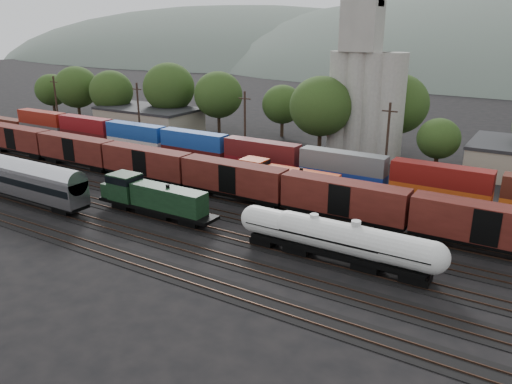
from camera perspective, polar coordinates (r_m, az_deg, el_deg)
The scene contains 13 objects.
ground at distance 60.96m, azimuth -3.00°, elevation -2.79°, with size 600.00×600.00×0.00m, color black.
tracks at distance 60.95m, azimuth -3.00°, elevation -2.75°, with size 180.00×33.20×0.20m.
green_locomotive at distance 61.41m, azimuth -12.03°, elevation -0.50°, with size 16.80×2.96×4.45m.
tank_car_a at distance 49.72m, azimuth 6.58°, elevation -4.74°, with size 16.59×2.97×4.35m.
tank_car_b at distance 48.19m, azimuth 11.23°, elevation -5.63°, with size 17.34×3.10×4.54m.
passenger_coach at distance 72.36m, azimuth -25.78°, elevation 1.66°, with size 24.68×3.04×5.61m.
orange_locomotive at distance 67.40m, azimuth 2.93°, elevation 1.54°, with size 17.31×2.88×4.33m.
boxcar_string at distance 69.82m, azimuth -7.84°, elevation 2.54°, with size 122.80×2.90×4.20m.
container_wall at distance 76.84m, azimuth -2.34°, elevation 3.95°, with size 160.00×2.60×5.80m.
grain_silo at distance 88.28m, azimuth 12.34°, elevation 11.02°, with size 13.40×5.00×29.00m.
industrial_sheds at distance 88.04m, azimuth 13.84°, elevation 5.13°, with size 119.38×17.26×5.10m.
tree_band at distance 91.63m, azimuth 9.54°, elevation 9.50°, with size 165.37×20.27×14.50m.
utility_poles at distance 77.55m, azimuth 6.24°, elevation 6.56°, with size 122.20×0.36×12.00m.
Camera 1 is at (32.52, -46.59, 22.10)m, focal length 35.00 mm.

